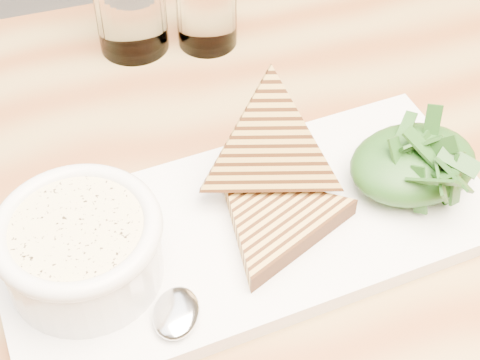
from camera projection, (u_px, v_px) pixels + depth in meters
name	position (u px, v px, depth m)	size (l,w,h in m)	color
table_top	(224.00, 255.00, 0.64)	(1.15, 0.77, 0.04)	olive
table_leg_br	(443.00, 149.00, 1.25)	(0.06, 0.06, 0.70)	olive
platter	(249.00, 230.00, 0.62)	(0.41, 0.19, 0.02)	white
soup_bowl	(83.00, 254.00, 0.56)	(0.12, 0.12, 0.05)	white
soup	(77.00, 230.00, 0.54)	(0.10, 0.10, 0.01)	beige
bowl_rim	(76.00, 229.00, 0.54)	(0.13, 0.13, 0.01)	white
sandwich_flat	(276.00, 220.00, 0.60)	(0.14, 0.14, 0.02)	#BA9145
sandwich_lean	(271.00, 149.00, 0.61)	(0.14, 0.14, 0.08)	#BA9145
salad_base	(413.00, 164.00, 0.63)	(0.11, 0.09, 0.04)	black
arugula_pile	(414.00, 159.00, 0.62)	(0.11, 0.10, 0.05)	#27531B
spoon_bowl	(176.00, 313.00, 0.55)	(0.03, 0.05, 0.01)	silver
glass_near	(206.00, 3.00, 0.77)	(0.06, 0.06, 0.10)	white
glass_far	(129.00, 1.00, 0.76)	(0.07, 0.07, 0.11)	white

